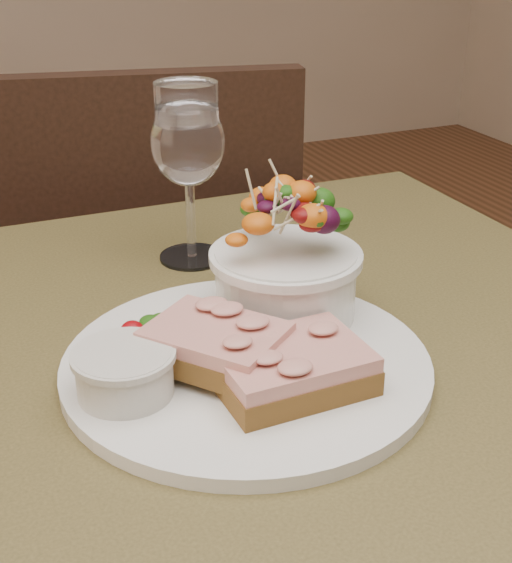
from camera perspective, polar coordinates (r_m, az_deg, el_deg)
name	(u,v)px	position (r m, az deg, el deg)	size (l,w,h in m)	color
cafe_table	(251,460)	(0.72, -0.38, -12.89)	(0.80, 0.80, 0.75)	#3E391A
chair_far	(159,391)	(1.46, -7.06, -7.94)	(0.50, 0.50, 0.90)	black
dinner_plate	(246,365)	(0.64, -0.71, -6.06)	(0.30, 0.30, 0.01)	white
sandwich_front	(291,367)	(0.60, 2.56, -6.26)	(0.12, 0.09, 0.03)	#4F3115
sandwich_back	(216,344)	(0.62, -2.93, -4.60)	(0.12, 0.13, 0.03)	#4F3115
ramekin	(124,371)	(0.60, -9.55, -6.42)	(0.07, 0.07, 0.04)	beige
salad_bowl	(286,253)	(0.68, 2.18, 2.07)	(0.12, 0.12, 0.13)	white
garnish	(142,331)	(0.67, -8.30, -3.58)	(0.05, 0.04, 0.02)	black
wine_glass	(188,147)	(0.81, -4.97, 9.69)	(0.08, 0.08, 0.18)	white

